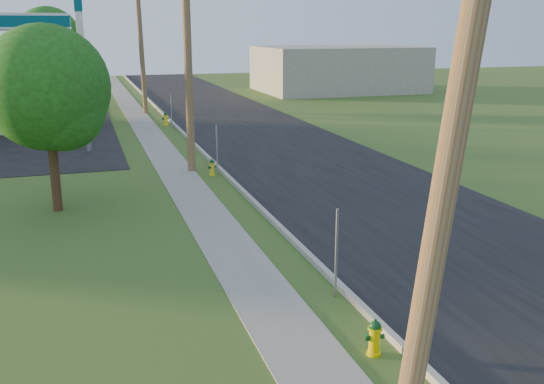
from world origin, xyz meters
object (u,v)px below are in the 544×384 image
object	(u,v)px
utility_pole_near	(458,107)
price_pylon	(80,33)
tree_lot	(50,43)
car_silver	(9,112)
hydrant_far	(166,119)
hydrant_mid	(212,167)
utility_pole_far	(141,41)
fuel_pump_se	(1,110)
hydrant_near	(375,337)
tree_verge	(50,93)
utility_pole_mid	(188,47)

from	to	relation	value
utility_pole_near	price_pylon	xyz separation A→B (m)	(-3.90, 23.50, 0.63)
tree_lot	car_silver	distance (m)	9.65
tree_lot	hydrant_far	xyz separation A→B (m)	(6.52, -11.23, -4.21)
hydrant_mid	price_pylon	bearing A→B (deg)	124.90
utility_pole_far	utility_pole_near	bearing A→B (deg)	-90.00
fuel_pump_se	hydrant_far	size ratio (longest dim) A/B	3.91
utility_pole_near	tree_lot	bearing A→B (deg)	98.05
hydrant_far	price_pylon	bearing A→B (deg)	-123.69
hydrant_far	car_silver	xyz separation A→B (m)	(-8.87, 2.67, 0.41)
hydrant_mid	car_silver	xyz separation A→B (m)	(-8.85, 16.00, 0.48)
hydrant_mid	hydrant_far	bearing A→B (deg)	89.94
price_pylon	car_silver	distance (m)	11.41
fuel_pump_se	hydrant_near	bearing A→B (deg)	-73.68
utility_pole_near	hydrant_mid	xyz separation A→B (m)	(0.63, 17.00, -4.48)
tree_verge	car_silver	bearing A→B (deg)	99.54
utility_pole_far	hydrant_mid	size ratio (longest dim) A/B	14.19
hydrant_far	hydrant_near	bearing A→B (deg)	-90.21
utility_pole_near	utility_pole_far	bearing A→B (deg)	90.00
car_silver	fuel_pump_se	bearing A→B (deg)	22.19
utility_pole_mid	tree_lot	distance (m)	24.27
utility_pole_near	hydrant_near	world-z (taller)	utility_pole_near
utility_pole_far	fuel_pump_se	xyz separation A→B (m)	(-8.90, -1.00, -4.08)
fuel_pump_se	car_silver	bearing A→B (deg)	-71.21
tree_lot	hydrant_mid	size ratio (longest dim) A/B	10.68
utility_pole_mid	tree_lot	bearing A→B (deg)	104.01
fuel_pump_se	hydrant_mid	world-z (taller)	fuel_pump_se
price_pylon	tree_verge	world-z (taller)	price_pylon
utility_pole_far	car_silver	bearing A→B (deg)	-159.92
utility_pole_mid	tree_verge	bearing A→B (deg)	-139.72
fuel_pump_se	hydrant_near	world-z (taller)	fuel_pump_se
price_pylon	tree_lot	size ratio (longest dim) A/B	0.96
price_pylon	tree_lot	distance (m)	18.17
utility_pole_near	tree_lot	distance (m)	41.96
tree_verge	hydrant_far	xyz separation A→B (m)	(5.64, 16.55, -3.35)
hydrant_near	utility_pole_far	bearing A→B (deg)	90.94
utility_pole_mid	fuel_pump_se	distance (m)	19.65
tree_lot	hydrant_far	distance (m)	13.65
fuel_pump_se	tree_lot	distance (m)	8.19
hydrant_near	hydrant_mid	distance (m)	14.26
tree_verge	car_silver	xyz separation A→B (m)	(-3.23, 19.22, -2.94)
utility_pole_far	tree_verge	bearing A→B (deg)	-102.65
utility_pole_mid	hydrant_mid	distance (m)	4.77
tree_verge	hydrant_far	world-z (taller)	tree_verge
tree_verge	hydrant_near	size ratio (longest dim) A/B	8.36
utility_pole_mid	price_pylon	bearing A→B (deg)	125.34
tree_verge	hydrant_mid	xyz separation A→B (m)	(5.62, 3.23, -3.42)
fuel_pump_se	tree_verge	size ratio (longest dim) A/B	0.55
hydrant_mid	hydrant_far	xyz separation A→B (m)	(0.01, 13.32, 0.07)
hydrant_mid	car_silver	distance (m)	18.29
tree_lot	car_silver	size ratio (longest dim) A/B	1.50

